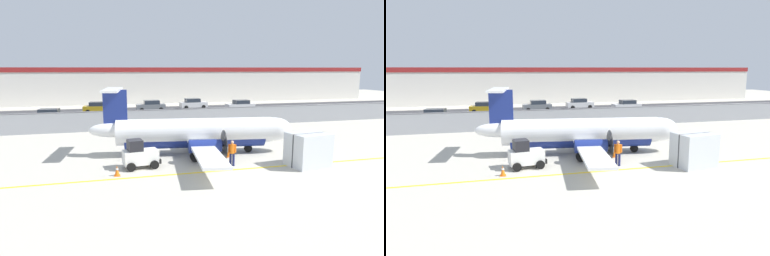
# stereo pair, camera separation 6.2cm
# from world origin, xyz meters

# --- Properties ---
(ground_plane) EXTENTS (140.00, 140.00, 0.01)m
(ground_plane) POSITION_xyz_m (0.00, 2.00, 0.00)
(ground_plane) COLOR #B7B2A3
(perimeter_fence) EXTENTS (98.00, 0.10, 2.10)m
(perimeter_fence) POSITION_xyz_m (0.00, 18.00, 1.12)
(perimeter_fence) COLOR gray
(perimeter_fence) RESTS_ON ground
(parking_lot_strip) EXTENTS (98.00, 17.00, 0.12)m
(parking_lot_strip) POSITION_xyz_m (0.00, 29.50, 0.06)
(parking_lot_strip) COLOR #38383A
(parking_lot_strip) RESTS_ON ground
(background_building) EXTENTS (91.00, 8.10, 6.50)m
(background_building) POSITION_xyz_m (0.00, 47.99, 3.26)
(background_building) COLOR beige
(background_building) RESTS_ON ground
(commuter_airplane) EXTENTS (15.24, 16.07, 4.92)m
(commuter_airplane) POSITION_xyz_m (-0.48, 6.59, 1.60)
(commuter_airplane) COLOR white
(commuter_airplane) RESTS_ON ground
(baggage_tug) EXTENTS (2.45, 1.64, 1.88)m
(baggage_tug) POSITION_xyz_m (-5.19, 3.93, 0.86)
(baggage_tug) COLOR silver
(baggage_tug) RESTS_ON ground
(ground_crew_worker) EXTENTS (0.51, 0.47, 1.70)m
(ground_crew_worker) POSITION_xyz_m (0.74, 2.90, 0.95)
(ground_crew_worker) COLOR #191E4C
(ground_crew_worker) RESTS_ON ground
(cargo_container) EXTENTS (2.62, 2.27, 2.20)m
(cargo_container) POSITION_xyz_m (5.50, 1.57, 1.10)
(cargo_container) COLOR silver
(cargo_container) RESTS_ON ground
(traffic_cone_near_left) EXTENTS (0.36, 0.36, 0.64)m
(traffic_cone_near_left) POSITION_xyz_m (-6.70, 2.62, 0.31)
(traffic_cone_near_left) COLOR orange
(traffic_cone_near_left) RESTS_ON ground
(traffic_cone_near_right) EXTENTS (0.36, 0.36, 0.64)m
(traffic_cone_near_right) POSITION_xyz_m (1.31, 5.08, 0.31)
(traffic_cone_near_right) COLOR orange
(traffic_cone_near_right) RESTS_ON ground
(parked_car_0) EXTENTS (4.35, 2.34, 1.58)m
(parked_car_0) POSITION_xyz_m (-13.58, 24.94, 0.89)
(parked_car_0) COLOR black
(parked_car_0) RESTS_ON parking_lot_strip
(parked_car_1) EXTENTS (4.39, 2.43, 1.58)m
(parked_car_1) POSITION_xyz_m (-7.95, 32.15, 0.89)
(parked_car_1) COLOR #B28C19
(parked_car_1) RESTS_ON parking_lot_strip
(parked_car_2) EXTENTS (4.21, 2.01, 1.58)m
(parked_car_2) POSITION_xyz_m (-0.49, 32.60, 0.89)
(parked_car_2) COLOR slate
(parked_car_2) RESTS_ON parking_lot_strip
(parked_car_3) EXTENTS (4.25, 2.10, 1.58)m
(parked_car_3) POSITION_xyz_m (6.35, 34.02, 0.89)
(parked_car_3) COLOR silver
(parked_car_3) RESTS_ON parking_lot_strip
(parked_car_4) EXTENTS (4.27, 2.14, 1.58)m
(parked_car_4) POSITION_xyz_m (12.51, 29.76, 0.89)
(parked_car_4) COLOR silver
(parked_car_4) RESTS_ON parking_lot_strip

